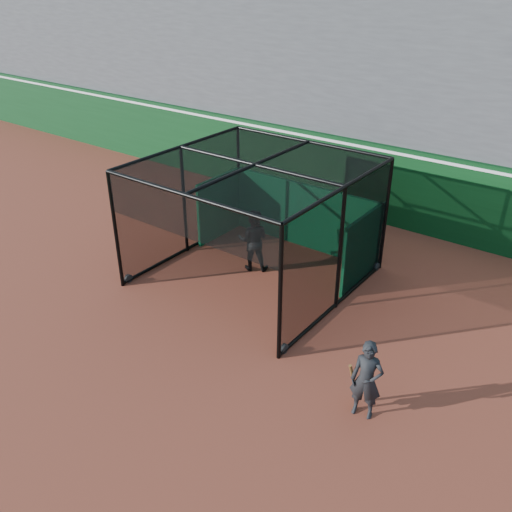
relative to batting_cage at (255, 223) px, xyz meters
The scene contains 6 objects.
ground 3.54m from the batting_cage, 87.45° to the right, with size 120.00×120.00×0.00m, color brown.
outfield_wall 5.32m from the batting_cage, 88.47° to the left, with size 50.00×0.50×2.50m.
grandstand 9.55m from the batting_cage, 89.10° to the left, with size 50.00×7.85×8.95m.
batting_cage is the anchor object (origin of this frame).
batter 0.81m from the batting_cage, 133.67° to the left, with size 0.82×0.64×1.70m, color black.
on_deck_player 5.44m from the batting_cage, 31.69° to the right, with size 0.65×0.49×1.57m.
Camera 1 is at (7.31, -6.73, 7.22)m, focal length 38.00 mm.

